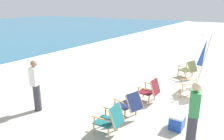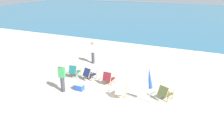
# 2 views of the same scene
# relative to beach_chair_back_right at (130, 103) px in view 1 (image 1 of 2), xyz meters

# --- Properties ---
(ground_plane) EXTENTS (80.00, 80.00, 0.00)m
(ground_plane) POSITION_rel_beach_chair_back_right_xyz_m (1.61, -1.74, -0.42)
(ground_plane) COLOR #B7AF9E
(surf_band) EXTENTS (80.00, 1.10, 0.06)m
(surf_band) POSITION_rel_beach_chair_back_right_xyz_m (1.61, 8.37, -0.39)
(surf_band) COLOR white
(surf_band) RESTS_ON ground
(beach_chair_back_right) EXTENTS (0.76, 0.88, 0.79)m
(beach_chair_back_right) POSITION_rel_beach_chair_back_right_xyz_m (0.00, 0.00, 0.00)
(beach_chair_back_right) COLOR #19234C
(beach_chair_back_right) RESTS_ON ground
(beach_chair_far_center) EXTENTS (0.77, 0.89, 0.78)m
(beach_chair_far_center) POSITION_rel_beach_chair_back_right_xyz_m (2.54, -1.21, -0.00)
(beach_chair_far_center) COLOR beige
(beach_chair_far_center) RESTS_ON ground
(beach_chair_front_right) EXTENTS (0.63, 0.70, 0.82)m
(beach_chair_front_right) POSITION_rel_beach_chair_back_right_xyz_m (-1.06, -0.02, 0.01)
(beach_chair_front_right) COLOR #196066
(beach_chair_front_right) RESTS_ON ground
(beach_chair_back_left) EXTENTS (0.61, 0.68, 0.82)m
(beach_chair_back_left) POSITION_rel_beach_chair_back_right_xyz_m (1.33, -0.10, 0.01)
(beach_chair_back_left) COLOR maroon
(beach_chair_back_left) RESTS_ON ground
(beach_chair_mid_center) EXTENTS (0.81, 0.88, 0.80)m
(beach_chair_mid_center) POSITION_rel_beach_chair_back_right_xyz_m (4.69, -0.56, 0.00)
(beach_chair_mid_center) COLOR #515B33
(beach_chair_mid_center) RESTS_ON ground
(umbrella_furled_blue) EXTENTS (0.38, 0.52, 2.09)m
(umbrella_furled_blue) POSITION_rel_beach_chair_back_right_xyz_m (4.01, -1.21, 0.94)
(umbrella_furled_blue) COLOR #B7B2A8
(umbrella_furled_blue) RESTS_ON ground
(person_near_chairs) EXTENTS (0.39, 0.30, 1.63)m
(person_near_chairs) POSITION_rel_beach_chair_back_right_xyz_m (-1.17, 2.63, 0.41)
(person_near_chairs) COLOR #383842
(person_near_chairs) RESTS_ON ground
(person_by_waterline) EXTENTS (0.38, 0.28, 1.63)m
(person_by_waterline) POSITION_rel_beach_chair_back_right_xyz_m (-0.58, -1.89, 0.41)
(person_by_waterline) COLOR #383842
(person_by_waterline) RESTS_ON ground
(cooler_box) EXTENTS (0.49, 0.35, 0.40)m
(cooler_box) POSITION_rel_beach_chair_back_right_xyz_m (0.14, -1.39, -0.22)
(cooler_box) COLOR blue
(cooler_box) RESTS_ON ground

